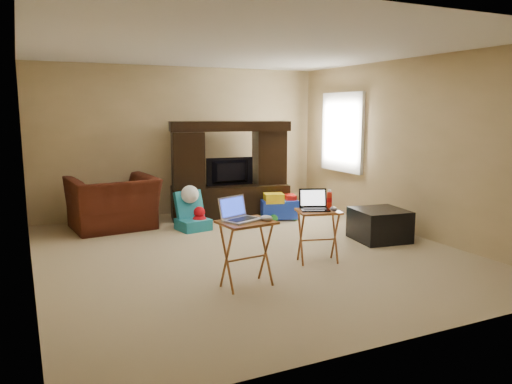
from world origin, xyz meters
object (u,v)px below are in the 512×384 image
tray_table_right (318,236)px  mouse_right (334,209)px  tray_table_left (247,254)px  television (231,172)px  recliner (113,203)px  laptop_right (315,200)px  ottoman (379,225)px  mouse_left (267,218)px  push_toy (279,206)px  water_bottle (329,200)px  child_rocker (193,211)px  laptop_left (242,209)px  entertainment_center (230,170)px  plush_toy (199,218)px

tray_table_right → mouse_right: bearing=-27.7°
tray_table_left → television: bearing=63.1°
recliner → laptop_right: (1.84, -2.72, 0.35)m
ottoman → mouse_left: bearing=-156.8°
push_toy → mouse_right: bearing=-87.0°
tray_table_left → tray_table_right: (1.10, 0.39, -0.03)m
tray_table_left → water_bottle: bearing=12.9°
recliner → mouse_right: recliner is taller
mouse_right → ottoman: bearing=27.5°
child_rocker → mouse_right: (0.95, -2.29, 0.36)m
laptop_right → mouse_left: size_ratio=2.36×
recliner → tray_table_left: size_ratio=1.79×
laptop_right → water_bottle: laptop_right is taller
ottoman → mouse_right: bearing=-152.5°
tray_table_right → mouse_left: bearing=-138.2°
mouse_left → mouse_right: mouse_left is taller
child_rocker → recliner: bearing=141.5°
television → water_bottle: bearing=97.0°
tray_table_right → television: bearing=104.0°
ottoman → laptop_left: 2.65m
recliner → push_toy: size_ratio=2.02×
tray_table_left → entertainment_center: bearing=63.3°
laptop_right → tray_table_left: bearing=-137.4°
plush_toy → mouse_right: (0.86, -2.26, 0.47)m
push_toy → ottoman: (0.62, -1.75, -0.01)m
entertainment_center → mouse_right: bearing=-76.4°
child_rocker → push_toy: child_rocker is taller
water_bottle → tray_table_right: bearing=-158.2°
push_toy → mouse_right: size_ratio=4.75×
television → recliner: bearing=3.8°
entertainment_center → push_toy: entertainment_center is taller
plush_toy → mouse_right: size_ratio=2.82×
push_toy → ottoman: 1.86m
push_toy → tray_table_left: 3.18m
ottoman → tray_table_left: tray_table_left is taller
tray_table_right → mouse_left: (-0.91, -0.46, 0.40)m
ottoman → laptop_left: bearing=-160.7°
mouse_left → water_bottle: 1.23m
laptop_right → entertainment_center: bearing=109.8°
tray_table_left → tray_table_right: 1.16m
child_rocker → plush_toy: bearing=-27.7°
plush_toy → tray_table_left: size_ratio=0.53×
mouse_left → tray_table_right: bearing=26.8°
child_rocker → entertainment_center: bearing=25.7°
television → ottoman: size_ratio=1.21×
mouse_left → mouse_right: (1.04, 0.34, -0.06)m
television → water_bottle: (0.15, -2.67, -0.05)m
television → tray_table_right: bearing=92.7°
tray_table_right → water_bottle: bearing=36.8°
plush_toy → mouse_left: 2.66m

